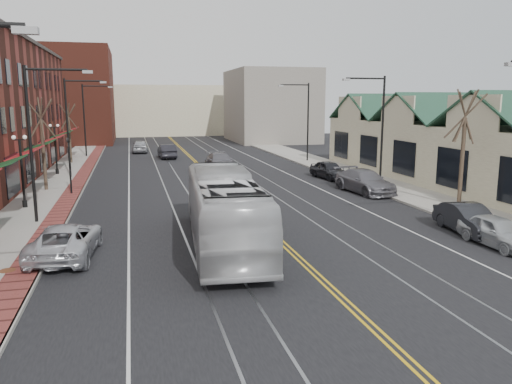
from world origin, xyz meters
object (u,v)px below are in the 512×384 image
parked_car_a (497,231)px  parked_car_d (329,170)px  transit_bus (224,210)px  parked_suv (66,241)px  parked_car_b (468,219)px  parked_car_c (365,181)px

parked_car_a → parked_car_d: (0.14, 19.90, 0.05)m
transit_bus → parked_car_d: bearing=-120.4°
parked_suv → parked_car_a: 18.70m
transit_bus → parked_car_b: transit_bus is taller
parked_car_a → parked_car_c: (0.14, 13.38, 0.12)m
parked_car_a → parked_car_d: size_ratio=0.93×
parked_car_a → parked_car_c: parked_car_c is taller
parked_car_a → parked_car_c: 13.38m
parked_car_b → transit_bus: bearing=-177.6°
parked_car_a → parked_car_d: parked_car_d is taller
transit_bus → parked_car_a: size_ratio=2.94×
parked_car_b → parked_car_c: size_ratio=0.79×
parked_car_d → parked_car_b: bearing=-98.0°
parked_car_b → parked_car_c: bearing=96.2°
parked_suv → parked_car_b: bearing=-177.0°
parked_suv → parked_car_d: 25.15m
parked_suv → parked_car_c: size_ratio=0.93×
parked_suv → transit_bus: bearing=-174.4°
parked_suv → parked_car_d: (18.60, 16.93, 0.02)m
parked_car_c → parked_car_d: 6.52m
transit_bus → parked_suv: transit_bus is taller
transit_bus → parked_car_b: size_ratio=2.71×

